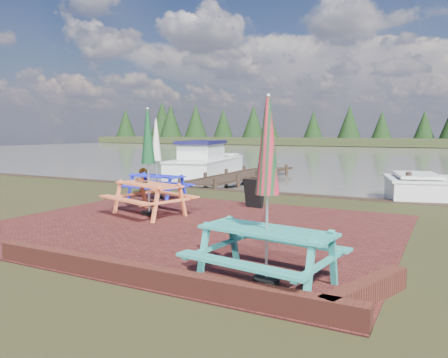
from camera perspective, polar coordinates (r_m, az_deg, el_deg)
ground at (r=9.26m, az=-7.38°, el=-7.42°), size 120.00×120.00×0.00m
paving at (r=10.07m, az=-4.10°, el=-6.21°), size 9.00×7.50×0.02m
brick_wall at (r=6.14m, az=-3.80°, el=-13.04°), size 6.21×1.79×0.30m
water at (r=44.71m, az=20.95°, el=3.03°), size 120.00×60.00×0.02m
far_treeline at (r=73.55m, az=23.73°, el=6.57°), size 120.00×10.00×8.10m
picnic_table_teal at (r=6.19m, az=5.61°, el=-5.41°), size 2.12×1.94×2.66m
picnic_table_red at (r=11.43m, az=-9.82°, el=0.05°), size 2.42×2.28×2.75m
picnic_table_blue at (r=14.12m, az=-8.79°, el=0.95°), size 1.98×1.80×2.55m
chalkboard at (r=12.44m, az=4.01°, el=-1.81°), size 0.55×0.57×0.85m
jetty at (r=20.66m, az=2.62°, el=0.50°), size 1.76×9.08×1.00m
boat_jetty at (r=24.42m, az=-2.40°, el=2.09°), size 3.72×7.40×2.05m
person at (r=15.62m, az=-10.54°, el=1.41°), size 0.76×0.64×1.78m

